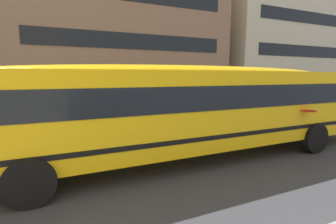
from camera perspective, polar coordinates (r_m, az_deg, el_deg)
ground_plane at (r=8.72m, az=-12.05°, el=-9.46°), size 400.00×400.00×0.00m
sidewalk_far at (r=15.63m, az=-17.13°, el=-1.62°), size 120.00×3.00×0.01m
lane_centreline at (r=8.72m, az=-12.05°, el=-9.44°), size 110.00×0.16×0.01m
school_bus at (r=7.73m, az=6.50°, el=1.95°), size 13.50×3.20×3.01m
apartment_block_far_centre at (r=23.42m, az=-12.16°, el=18.19°), size 16.53×11.68×13.30m
apartment_block_far_right at (r=33.71m, az=22.77°, el=14.73°), size 18.54×13.57×13.30m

